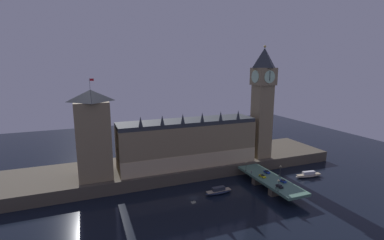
{
  "coord_description": "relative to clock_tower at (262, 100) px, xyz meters",
  "views": [
    {
      "loc": [
        -49.65,
        -123.83,
        66.79
      ],
      "look_at": [
        7.04,
        20.0,
        36.95
      ],
      "focal_mm": 26.0,
      "sensor_mm": 36.0,
      "label": 1
    }
  ],
  "objects": [
    {
      "name": "street_lamp_near",
      "position": [
        -21.6,
        -46.51,
        -35.77
      ],
      "size": [
        1.34,
        0.6,
        6.14
      ],
      "color": "#2D3333",
      "rests_on": "bridge"
    },
    {
      "name": "pedestrian_near_rail",
      "position": [
        -21.2,
        -44.31,
        -38.64
      ],
      "size": [
        0.38,
        0.38,
        1.83
      ],
      "color": "black",
      "rests_on": "bridge"
    },
    {
      "name": "street_lamp_far",
      "position": [
        -21.6,
        -17.07,
        -35.86
      ],
      "size": [
        1.34,
        0.6,
        5.99
      ],
      "color": "#2D3333",
      "rests_on": "bridge"
    },
    {
      "name": "clock_tower",
      "position": [
        0.0,
        0.0,
        0.0
      ],
      "size": [
        12.97,
        13.08,
        72.99
      ],
      "color": "#8E7A56",
      "rests_on": "embankment"
    },
    {
      "name": "parliament_hall",
      "position": [
        -50.76,
        3.98,
        -24.63
      ],
      "size": [
        84.27,
        20.88,
        33.55
      ],
      "color": "#8E7A56",
      "rests_on": "embankment"
    },
    {
      "name": "car_northbound_trail",
      "position": [
        -18.16,
        -43.23,
        -38.88
      ],
      "size": [
        1.99,
        3.93,
        1.57
      ],
      "color": "black",
      "rests_on": "bridge"
    },
    {
      "name": "car_northbound_lead",
      "position": [
        -18.16,
        -28.62,
        -38.99
      ],
      "size": [
        1.98,
        4.46,
        1.33
      ],
      "color": "yellow",
      "rests_on": "bridge"
    },
    {
      "name": "embankment",
      "position": [
        -59.02,
        12.21,
        -42.01
      ],
      "size": [
        220.0,
        42.0,
        6.93
      ],
      "color": "#4C4438",
      "rests_on": "ground_plane"
    },
    {
      "name": "boat_upstream",
      "position": [
        -44.84,
        -27.31,
        -44.09
      ],
      "size": [
        15.55,
        4.46,
        3.78
      ],
      "color": "#1E2842",
      "rests_on": "ground_plane"
    },
    {
      "name": "car_southbound_trail",
      "position": [
        -12.08,
        -24.38,
        -38.93
      ],
      "size": [
        2.09,
        3.82,
        1.47
      ],
      "color": "navy",
      "rests_on": "bridge"
    },
    {
      "name": "street_lamp_mid",
      "position": [
        -8.64,
        -31.79,
        -35.44
      ],
      "size": [
        1.34,
        0.6,
        6.67
      ],
      "color": "#2D3333",
      "rests_on": "bridge"
    },
    {
      "name": "bridge",
      "position": [
        -15.12,
        -31.79,
        -41.11
      ],
      "size": [
        13.82,
        46.0,
        5.86
      ],
      "color": "#4C7560",
      "rests_on": "ground_plane"
    },
    {
      "name": "car_southbound_lead",
      "position": [
        -12.08,
        -38.47,
        -38.95
      ],
      "size": [
        2.05,
        3.81,
        1.42
      ],
      "color": "navy",
      "rests_on": "bridge"
    },
    {
      "name": "boat_downstream",
      "position": [
        16.92,
        -27.22,
        -44.11
      ],
      "size": [
        17.98,
        5.78,
        3.72
      ],
      "color": "#B2A893",
      "rests_on": "ground_plane"
    },
    {
      "name": "pedestrian_mid_walk",
      "position": [
        -9.04,
        -31.39,
        -38.77
      ],
      "size": [
        0.38,
        0.38,
        1.6
      ],
      "color": "black",
      "rests_on": "bridge"
    },
    {
      "name": "pedestrian_far_rail",
      "position": [
        -21.2,
        -22.1,
        -38.63
      ],
      "size": [
        0.38,
        0.38,
        1.84
      ],
      "color": "black",
      "rests_on": "bridge"
    },
    {
      "name": "victoria_tower",
      "position": [
        -104.95,
        3.42,
        -14.43
      ],
      "size": [
        17.77,
        17.77,
        54.01
      ],
      "color": "#8E7A56",
      "rests_on": "embankment"
    },
    {
      "name": "ground_plane",
      "position": [
        -59.02,
        -26.79,
        -45.47
      ],
      "size": [
        400.0,
        400.0,
        0.0
      ],
      "primitive_type": "plane",
      "color": "black"
    }
  ]
}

